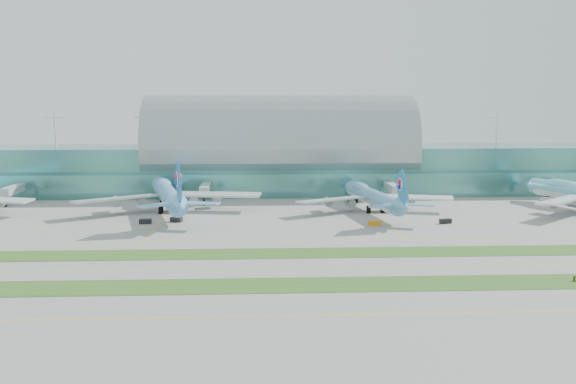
{
  "coord_description": "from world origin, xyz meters",
  "views": [
    {
      "loc": [
        -10.83,
        -160.76,
        37.93
      ],
      "look_at": [
        0.0,
        55.0,
        9.0
      ],
      "focal_mm": 40.0,
      "sensor_mm": 36.0,
      "label": 1
    }
  ],
  "objects": [
    {
      "name": "airliner_c",
      "position": [
        31.4,
        67.85,
        5.66
      ],
      "size": [
        58.17,
        66.55,
        18.34
      ],
      "rotation": [
        0.0,
        0.0,
        0.14
      ],
      "color": "#5FA6D2",
      "rests_on": "ground"
    },
    {
      "name": "terminal",
      "position": [
        0.01,
        128.79,
        14.23
      ],
      "size": [
        340.0,
        69.1,
        36.0
      ],
      "color": "#3D7A75",
      "rests_on": "ground"
    },
    {
      "name": "grass_strip_far",
      "position": [
        0.0,
        2.0,
        0.04
      ],
      "size": [
        420.0,
        12.0,
        0.08
      ],
      "primitive_type": "cube",
      "color": "#2D591E",
      "rests_on": "ground"
    },
    {
      "name": "taxiline_d",
      "position": [
        0.0,
        40.0,
        0.01
      ],
      "size": [
        420.0,
        0.35,
        0.01
      ],
      "primitive_type": "cube",
      "color": "yellow",
      "rests_on": "ground"
    },
    {
      "name": "gse_e",
      "position": [
        26.99,
        39.7,
        0.71
      ],
      "size": [
        4.43,
        3.12,
        1.42
      ],
      "primitive_type": "cube",
      "rotation": [
        0.0,
        0.0,
        -0.33
      ],
      "color": "orange",
      "rests_on": "ground"
    },
    {
      "name": "taxiline_a",
      "position": [
        0.0,
        -48.0,
        0.01
      ],
      "size": [
        420.0,
        0.35,
        0.01
      ],
      "primitive_type": "cube",
      "color": "yellow",
      "rests_on": "ground"
    },
    {
      "name": "grass_strip_near",
      "position": [
        0.0,
        -28.0,
        0.04
      ],
      "size": [
        420.0,
        12.0,
        0.08
      ],
      "primitive_type": "cube",
      "color": "#2D591E",
      "rests_on": "ground"
    },
    {
      "name": "ground",
      "position": [
        0.0,
        0.0,
        0.0
      ],
      "size": [
        700.0,
        700.0,
        0.0
      ],
      "primitive_type": "plane",
      "color": "gray",
      "rests_on": "ground"
    },
    {
      "name": "airliner_b",
      "position": [
        -42.81,
        71.2,
        6.53
      ],
      "size": [
        65.89,
        75.99,
        21.16
      ],
      "rotation": [
        0.0,
        0.0,
        0.24
      ],
      "color": "#6DB3F0",
      "rests_on": "ground"
    },
    {
      "name": "gse_f",
      "position": [
        50.86,
        42.31,
        0.76
      ],
      "size": [
        4.18,
        2.63,
        1.52
      ],
      "primitive_type": "cube",
      "rotation": [
        0.0,
        0.0,
        0.28
      ],
      "color": "black",
      "rests_on": "ground"
    },
    {
      "name": "gse_c",
      "position": [
        -46.96,
        46.76,
        0.77
      ],
      "size": [
        3.92,
        2.26,
        1.54
      ],
      "primitive_type": "cube",
      "rotation": [
        0.0,
        0.0,
        0.03
      ],
      "color": "black",
      "rests_on": "ground"
    },
    {
      "name": "taxiline_b",
      "position": [
        0.0,
        -14.0,
        0.01
      ],
      "size": [
        420.0,
        0.35,
        0.01
      ],
      "primitive_type": "cube",
      "color": "yellow",
      "rests_on": "ground"
    },
    {
      "name": "taxiline_c",
      "position": [
        0.0,
        18.0,
        0.01
      ],
      "size": [
        420.0,
        0.35,
        0.01
      ],
      "primitive_type": "cube",
      "color": "yellow",
      "rests_on": "ground"
    },
    {
      "name": "gse_d",
      "position": [
        -37.27,
        49.72,
        0.75
      ],
      "size": [
        4.33,
        3.22,
        1.5
      ],
      "primitive_type": "cube",
      "rotation": [
        0.0,
        0.0,
        -0.34
      ],
      "color": "black",
      "rests_on": "ground"
    }
  ]
}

